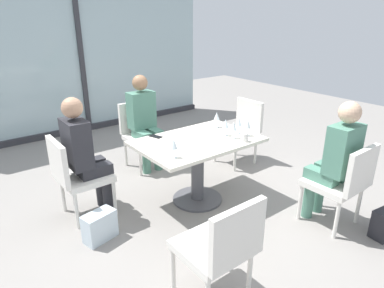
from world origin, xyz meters
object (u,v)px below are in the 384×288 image
(chair_front_left, at_px, (221,245))
(person_front_right, at_px, (336,158))
(chair_front_right, at_px, (343,181))
(wine_glass_3, at_px, (217,117))
(cell_phone_on_table, at_px, (156,136))
(handbag_0, at_px, (100,226))
(wine_glass_5, at_px, (239,122))
(person_near_window, at_px, (144,118))
(chair_far_left, at_px, (76,173))
(wine_glass_0, at_px, (174,144))
(wine_glass_2, at_px, (225,124))
(coffee_cup, at_px, (245,137))
(chair_near_window, at_px, (141,131))
(dining_table_main, at_px, (198,156))
(chair_far_right, at_px, (241,128))
(person_far_left, at_px, (84,152))
(wine_glass_1, at_px, (248,124))
(wine_glass_4, at_px, (234,126))

(chair_front_left, relative_size, person_front_right, 0.69)
(chair_front_right, bearing_deg, wine_glass_3, 103.61)
(cell_phone_on_table, xyz_separation_m, handbag_0, (-0.86, -0.36, -0.59))
(chair_front_right, height_order, wine_glass_5, wine_glass_5)
(person_near_window, bearing_deg, chair_far_left, -151.31)
(wine_glass_3, bearing_deg, wine_glass_5, -82.65)
(cell_phone_on_table, bearing_deg, person_front_right, -70.70)
(wine_glass_0, height_order, wine_glass_3, same)
(wine_glass_2, bearing_deg, chair_front_right, -68.30)
(wine_glass_2, height_order, coffee_cup, wine_glass_2)
(chair_near_window, bearing_deg, dining_table_main, -90.00)
(chair_far_right, distance_m, cell_phone_on_table, 1.50)
(chair_front_left, xyz_separation_m, cell_phone_on_table, (0.48, 1.59, 0.24))
(dining_table_main, bearing_deg, chair_front_left, -122.40)
(dining_table_main, xyz_separation_m, wine_glass_5, (0.48, -0.12, 0.32))
(chair_far_left, height_order, chair_front_left, same)
(person_far_left, bearing_deg, chair_near_window, 35.25)
(wine_glass_1, bearing_deg, cell_phone_on_table, 144.42)
(chair_front_right, height_order, chair_far_right, same)
(coffee_cup, distance_m, cell_phone_on_table, 0.96)
(chair_far_left, height_order, chair_front_right, same)
(chair_front_right, height_order, person_front_right, person_front_right)
(chair_far_right, relative_size, person_front_right, 0.69)
(wine_glass_1, bearing_deg, chair_front_left, -142.10)
(coffee_cup, bearing_deg, chair_near_window, 102.68)
(wine_glass_4, bearing_deg, chair_front_left, -137.00)
(person_front_right, height_order, person_near_window, same)
(chair_front_left, xyz_separation_m, coffee_cup, (1.14, 0.90, 0.28))
(chair_far_right, bearing_deg, person_far_left, 180.00)
(chair_far_left, height_order, wine_glass_2, wine_glass_2)
(dining_table_main, distance_m, person_far_left, 1.18)
(wine_glass_0, relative_size, wine_glass_3, 1.00)
(person_far_left, height_order, wine_glass_1, person_far_left)
(wine_glass_5, height_order, cell_phone_on_table, wine_glass_5)
(chair_front_left, distance_m, coffee_cup, 1.48)
(handbag_0, bearing_deg, coffee_cup, -25.28)
(wine_glass_2, xyz_separation_m, cell_phone_on_table, (-0.63, 0.43, -0.13))
(chair_far_left, xyz_separation_m, coffee_cup, (1.52, -0.83, 0.28))
(wine_glass_0, bearing_deg, coffee_cup, -6.96)
(person_near_window, bearing_deg, person_far_left, -148.88)
(wine_glass_2, relative_size, coffee_cup, 2.06)
(dining_table_main, distance_m, chair_far_right, 1.27)
(wine_glass_0, xyz_separation_m, handbag_0, (-0.69, 0.23, -0.72))
(chair_far_right, distance_m, wine_glass_5, 0.99)
(cell_phone_on_table, bearing_deg, wine_glass_4, -57.72)
(person_far_left, distance_m, wine_glass_3, 1.54)
(chair_front_left, relative_size, wine_glass_1, 4.70)
(wine_glass_0, xyz_separation_m, wine_glass_4, (0.81, 0.04, 0.00))
(chair_front_right, distance_m, wine_glass_1, 1.11)
(cell_phone_on_table, bearing_deg, chair_front_right, -72.62)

